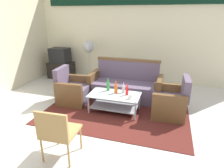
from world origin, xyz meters
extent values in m
plane|color=beige|center=(0.00, 0.00, 0.00)|extent=(14.00, 14.00, 0.00)
cube|color=beige|center=(0.00, 3.06, 1.40)|extent=(6.52, 0.12, 2.80)
cube|color=#511E19|center=(-0.03, 0.79, 0.01)|extent=(3.10, 2.25, 0.01)
cube|color=#5B4C60|center=(-0.01, 1.46, 0.22)|extent=(1.60, 0.71, 0.42)
cube|color=#5B4C60|center=(-0.01, 1.78, 0.67)|extent=(1.60, 0.15, 0.48)
cube|color=brown|center=(0.83, 1.47, 0.32)|extent=(0.12, 0.70, 0.62)
cube|color=brown|center=(-0.85, 1.46, 0.32)|extent=(0.12, 0.70, 0.62)
cube|color=brown|center=(-0.01, 1.78, 0.94)|extent=(1.64, 0.11, 0.06)
cube|color=#5B4C60|center=(-1.13, 0.91, 0.21)|extent=(0.70, 0.64, 0.40)
cube|color=#5B4C60|center=(-1.44, 0.89, 0.64)|extent=(0.16, 0.61, 0.45)
cube|color=brown|center=(-1.15, 1.24, 0.30)|extent=(0.66, 0.14, 0.58)
cube|color=brown|center=(-1.11, 0.58, 0.30)|extent=(0.66, 0.14, 0.58)
cube|color=#5B4C60|center=(1.07, 0.90, 0.21)|extent=(0.68, 0.62, 0.40)
cube|color=#5B4C60|center=(1.38, 0.91, 0.64)|extent=(0.14, 0.60, 0.45)
cube|color=brown|center=(1.08, 0.57, 0.30)|extent=(0.66, 0.12, 0.58)
cube|color=brown|center=(1.05, 1.23, 0.30)|extent=(0.66, 0.12, 0.58)
cube|color=silver|center=(-0.07, 0.71, 0.40)|extent=(1.10, 0.60, 0.02)
cube|color=#9E9EA5|center=(-0.07, 0.71, 0.13)|extent=(1.00, 0.52, 0.02)
cylinder|color=#9E9EA5|center=(-0.58, 0.97, 0.21)|extent=(0.04, 0.04, 0.40)
cylinder|color=#9E9EA5|center=(0.44, 0.97, 0.21)|extent=(0.04, 0.04, 0.40)
cylinder|color=#9E9EA5|center=(-0.58, 0.45, 0.21)|extent=(0.04, 0.04, 0.40)
cylinder|color=#9E9EA5|center=(0.44, 0.45, 0.21)|extent=(0.04, 0.04, 0.40)
cylinder|color=#D85919|center=(-0.06, 0.79, 0.51)|extent=(0.07, 0.07, 0.20)
cylinder|color=#D85919|center=(-0.06, 0.79, 0.65)|extent=(0.03, 0.03, 0.08)
cylinder|color=red|center=(0.20, 0.76, 0.50)|extent=(0.06, 0.06, 0.17)
cylinder|color=red|center=(0.20, 0.76, 0.62)|extent=(0.02, 0.02, 0.07)
cylinder|color=silver|center=(0.09, 0.87, 0.49)|extent=(0.07, 0.07, 0.16)
cylinder|color=silver|center=(0.09, 0.87, 0.60)|extent=(0.02, 0.02, 0.07)
cylinder|color=#2D8C38|center=(-0.27, 0.89, 0.51)|extent=(0.07, 0.07, 0.20)
cylinder|color=#2D8C38|center=(-0.27, 0.89, 0.66)|extent=(0.03, 0.03, 0.09)
cylinder|color=silver|center=(0.30, 0.58, 0.46)|extent=(0.08, 0.08, 0.10)
cube|color=black|center=(-2.47, 2.55, 0.26)|extent=(0.80, 0.50, 0.52)
cube|color=black|center=(-2.47, 2.55, 0.76)|extent=(0.62, 0.46, 0.48)
cube|color=black|center=(-2.46, 2.77, 0.76)|extent=(0.51, 0.03, 0.36)
cylinder|color=#2D2D33|center=(-1.45, 2.60, 0.01)|extent=(0.32, 0.32, 0.03)
cylinder|color=#B2B2B7|center=(-1.45, 2.60, 0.51)|extent=(0.03, 0.03, 0.95)
sphere|color=#B2B2B7|center=(-1.45, 2.60, 1.09)|extent=(0.36, 0.36, 0.36)
cube|color=#AD844C|center=(-0.43, -0.88, 0.42)|extent=(0.50, 0.50, 0.04)
cube|color=#AD844C|center=(-0.42, -1.10, 0.64)|extent=(0.48, 0.06, 0.40)
cylinder|color=#AD844C|center=(-0.64, -0.68, 0.21)|extent=(0.03, 0.03, 0.42)
cylinder|color=#AD844C|center=(-0.22, -0.66, 0.21)|extent=(0.03, 0.03, 0.42)
cylinder|color=#AD844C|center=(-0.63, -1.10, 0.21)|extent=(0.03, 0.03, 0.42)
cylinder|color=#AD844C|center=(-0.21, -1.08, 0.21)|extent=(0.03, 0.03, 0.42)
camera|label=1|loc=(1.00, -3.00, 2.05)|focal=31.06mm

